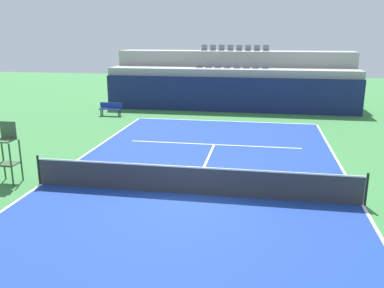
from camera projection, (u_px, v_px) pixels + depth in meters
ground_plane at (192, 194)px, 13.67m from camera, size 80.00×80.00×0.00m
court_surface at (192, 194)px, 13.67m from camera, size 11.00×24.00×0.01m
baseline_far at (225, 121)px, 25.03m from camera, size 11.00×0.10×0.00m
sideline_left at (42, 184)px, 14.56m from camera, size 0.10×24.00×0.00m
sideline_right at (363, 205)px, 12.77m from camera, size 0.10×24.00×0.00m
service_line_far at (214, 145)px, 19.75m from camera, size 8.26×0.10×0.00m
centre_service_line at (205, 165)px, 16.71m from camera, size 0.10×6.40×0.00m
back_wall at (230, 95)px, 27.70m from camera, size 17.34×0.30×2.34m
stands_tier_lower at (231, 89)px, 28.92m from camera, size 17.34×2.40×2.86m
stands_tier_upper at (234, 77)px, 31.06m from camera, size 17.34×2.40×3.95m
seating_row_lower at (232, 66)px, 28.60m from camera, size 5.07×0.44×0.44m
seating_row_upper at (235, 49)px, 30.60m from camera, size 5.07×0.44×0.44m
tennis_net at (192, 180)px, 13.53m from camera, size 11.08×0.08×1.07m
umpire_chair at (7, 151)px, 14.51m from camera, size 0.76×0.66×2.20m
player_bench at (111, 108)px, 26.64m from camera, size 1.50×0.40×0.85m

